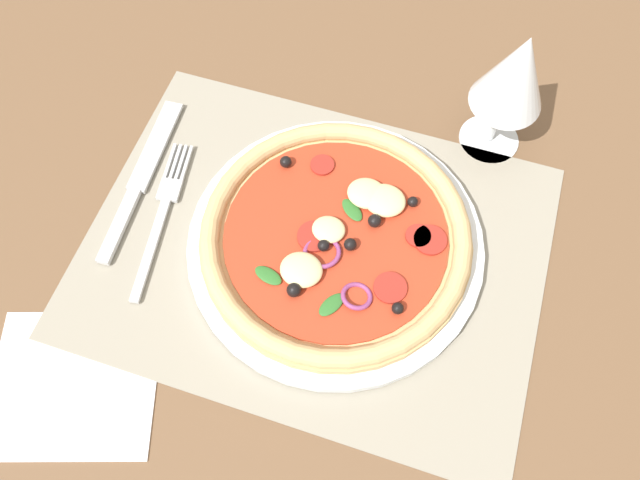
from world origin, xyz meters
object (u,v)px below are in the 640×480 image
at_px(wine_glass, 515,76).
at_px(napkin, 73,383).
at_px(pizza, 337,236).
at_px(fork, 163,210).
at_px(plate, 335,244).
at_px(knife, 142,176).

distance_m(wine_glass, napkin, 0.49).
relative_size(pizza, wine_glass, 1.75).
xyz_separation_m(fork, wine_glass, (0.30, 0.19, 0.09)).
bearing_deg(wine_glass, plate, -124.33).
distance_m(pizza, wine_glass, 0.22).
distance_m(fork, wine_glass, 0.37).
bearing_deg(fork, napkin, 169.88).
relative_size(fork, knife, 0.90).
height_order(knife, napkin, knife).
xyz_separation_m(knife, wine_glass, (0.33, 0.16, 0.09)).
bearing_deg(wine_glass, knife, -154.31).
xyz_separation_m(fork, napkin, (-0.00, -0.18, -0.00)).
distance_m(pizza, napkin, 0.27).
height_order(plate, fork, plate).
distance_m(plate, knife, 0.22).
bearing_deg(knife, wine_glass, -67.97).
xyz_separation_m(knife, napkin, (0.03, -0.21, -0.00)).
bearing_deg(knife, pizza, -97.40).
bearing_deg(plate, pizza, 31.91).
xyz_separation_m(plate, pizza, (0.00, 0.00, 0.02)).
distance_m(knife, napkin, 0.22).
height_order(pizza, wine_glass, wine_glass).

